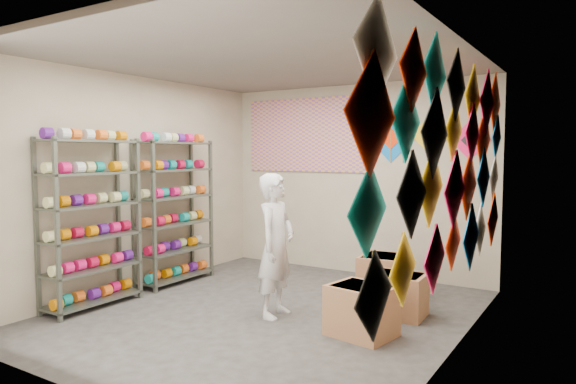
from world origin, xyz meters
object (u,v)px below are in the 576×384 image
Objects in this scene: shelf_rack_back at (174,212)px; shopkeeper at (276,245)px; shelf_rack_front at (91,223)px; carton_b at (398,295)px; carton_c at (384,276)px; carton_a at (362,311)px.

shopkeeper is (1.93, -0.47, -0.19)m from shelf_rack_back.
shelf_rack_front and shelf_rack_back have the same top height.
shelf_rack_front is 3.44× the size of carton_b.
carton_c is at bearing -34.45° from shopkeeper.
carton_b is at bearing 26.47° from shelf_rack_front.
shelf_rack_back is 3.26× the size of carton_c.
shelf_rack_front is 3.13m from carton_a.
shelf_rack_back is 3.13m from carton_b.
shelf_rack_front is at bearing -90.00° from shelf_rack_back.
shelf_rack_front is 1.00× the size of shelf_rack_back.
shopkeeper is at bearing 23.23° from shelf_rack_front.
carton_b is (3.04, 1.51, -0.72)m from shelf_rack_front.
carton_a is at bearing 14.53° from shelf_rack_front.
carton_c is at bearing 120.66° from carton_b.
shelf_rack_back is 2.00m from shopkeeper.
shopkeeper reaches higher than carton_a.
carton_a reaches higher than carton_b.
carton_b is 0.95× the size of carton_c.
carton_c is (0.71, 1.27, -0.50)m from shopkeeper.
carton_a is at bearing -98.96° from shopkeeper.
shelf_rack_front is at bearing -148.54° from carton_c.
shelf_rack_front is 3.45m from carton_c.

